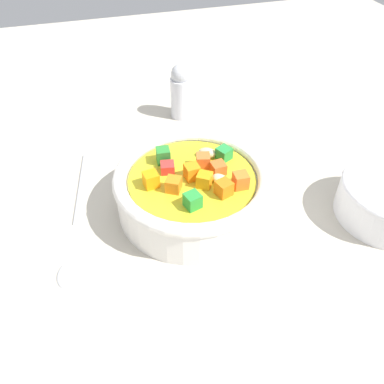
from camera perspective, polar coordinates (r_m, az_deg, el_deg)
name	(u,v)px	position (r cm, az deg, el deg)	size (l,w,h in cm)	color
ground_plane	(192,214)	(48.61, 0.00, -3.18)	(140.00, 140.00, 2.00)	#BAB2A0
soup_bowl_main	(192,189)	(45.82, 0.02, 0.40)	(17.86, 17.86, 6.57)	white
spoon	(76,221)	(47.72, -16.34, -3.99)	(5.46, 21.90, 0.96)	silver
pepper_shaker	(181,91)	(62.74, -1.54, 14.22)	(3.38, 3.38, 8.56)	silver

